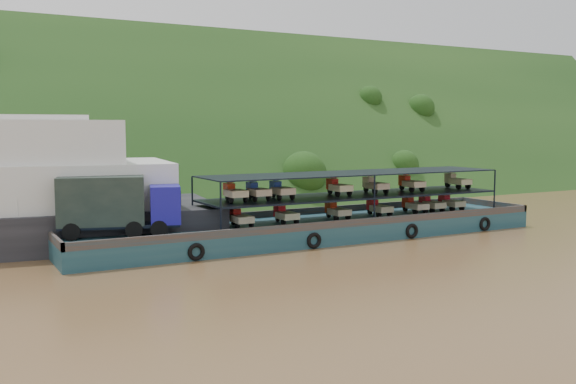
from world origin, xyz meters
name	(u,v)px	position (x,y,z in m)	size (l,w,h in m)	color
ground	(334,240)	(0.00, 0.00, 0.00)	(160.00, 160.00, 0.00)	brown
hillside	(170,194)	(0.00, 36.00, 0.00)	(140.00, 28.00, 28.00)	black
cargo_barge	(294,222)	(-2.31, 1.51, 1.22)	(35.00, 7.18, 4.86)	#143947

